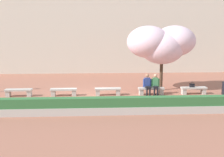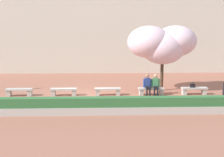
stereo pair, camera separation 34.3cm
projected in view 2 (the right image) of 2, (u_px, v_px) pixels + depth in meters
ground_plane at (86, 95)px, 15.90m from camera, size 100.00×100.00×0.00m
building_facade at (92, 23)px, 26.08m from camera, size 29.76×4.00×9.50m
stone_bench_near_west at (19, 91)px, 15.71m from camera, size 1.58×0.44×0.45m
stone_bench_center at (64, 91)px, 15.80m from camera, size 1.58×0.44×0.45m
stone_bench_near_east at (108, 90)px, 15.89m from camera, size 1.58×0.44×0.45m
stone_bench_east_end at (151, 90)px, 15.98m from camera, size 1.58×0.44×0.45m
stone_bench_far_east at (194, 90)px, 16.07m from camera, size 1.58×0.44×0.45m
person_seated_left at (147, 84)px, 15.86m from camera, size 0.51×0.69×1.29m
person_seated_right at (156, 84)px, 15.87m from camera, size 0.51×0.71×1.29m
handbag at (193, 85)px, 16.00m from camera, size 0.30×0.15×0.34m
cherry_tree_main at (162, 44)px, 16.96m from camera, size 4.51×3.17×4.24m
planter_hedge_foreground at (81, 106)px, 12.09m from camera, size 19.31×0.50×0.80m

